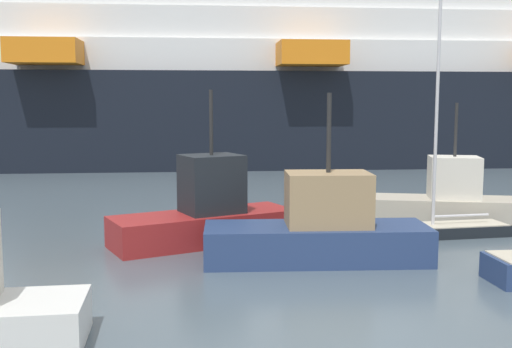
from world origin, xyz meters
TOP-DOWN VIEW (x-y plane):
  - ground_plane at (0.00, 0.00)m, footprint 600.00×600.00m
  - sailboat_0 at (7.08, 9.23)m, footprint 5.24×1.51m
  - fishing_boat_1 at (-2.08, 9.68)m, footprint 7.16×4.36m
  - fishing_boat_2 at (1.35, 6.41)m, footprint 7.52×3.22m
  - fishing_boat_3 at (8.63, 11.88)m, footprint 6.90×4.07m
  - channel_buoy_1 at (3.84, 11.79)m, footprint 0.74×0.74m
  - cruise_ship at (-10.83, 42.90)m, footprint 137.04×29.23m

SIDE VIEW (x-z plane):
  - ground_plane at x=0.00m, z-range 0.00..0.00m
  - channel_buoy_1 at x=3.84m, z-range -0.49..1.24m
  - sailboat_0 at x=7.08m, z-range -4.39..5.26m
  - fishing_boat_3 at x=8.63m, z-range -1.63..3.53m
  - fishing_boat_2 at x=1.35m, z-range -1.71..3.77m
  - fishing_boat_1 at x=-2.08m, z-range -1.75..3.89m
  - cruise_ship at x=-10.83m, z-range -3.98..17.65m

